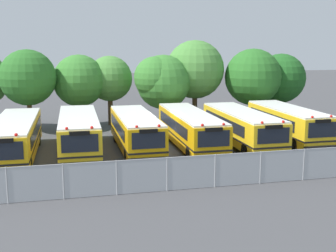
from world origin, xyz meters
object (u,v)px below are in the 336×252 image
object	(u,v)px
school_bus_2	(136,131)
tree_4	(161,81)
tree_1	(29,77)
traffic_cone	(18,186)
school_bus_3	(190,128)
school_bus_0	(15,137)
school_bus_4	(242,126)
school_bus_1	(79,132)
tree_2	(79,80)
tree_7	(281,78)
tree_6	(252,76)
school_bus_5	(288,123)
tree_3	(109,79)
tree_5	(194,69)

from	to	relation	value
school_bus_2	tree_4	size ratio (longest dim) A/B	1.55
tree_1	traffic_cone	distance (m)	15.67
school_bus_2	school_bus_3	size ratio (longest dim) A/B	0.92
school_bus_3	tree_4	size ratio (longest dim) A/B	1.69
school_bus_0	tree_1	bearing A→B (deg)	-91.81
school_bus_4	school_bus_3	bearing A→B (deg)	-3.17
school_bus_1	traffic_cone	bearing A→B (deg)	66.96
tree_2	tree_7	size ratio (longest dim) A/B	1.00
school_bus_2	tree_2	world-z (taller)	tree_2
school_bus_1	tree_1	size ratio (longest dim) A/B	1.50
tree_2	tree_6	bearing A→B (deg)	-7.52
tree_2	traffic_cone	size ratio (longest dim) A/B	10.60
school_bus_2	tree_4	world-z (taller)	tree_4
tree_7	school_bus_5	bearing A→B (deg)	-114.07
school_bus_1	school_bus_2	distance (m)	3.76
school_bus_4	tree_3	bearing A→B (deg)	-50.84
school_bus_3	tree_1	xyz separation A→B (m)	(-11.02, 8.11, 3.12)
tree_5	traffic_cone	bearing A→B (deg)	-130.93
tree_1	tree_6	bearing A→B (deg)	-2.03
tree_4	tree_3	bearing A→B (deg)	150.79
tree_4	school_bus_3	bearing A→B (deg)	-87.39
school_bus_2	tree_2	xyz separation A→B (m)	(-3.25, 9.42, 2.69)
school_bus_4	traffic_cone	distance (m)	16.04
school_bus_2	tree_1	size ratio (longest dim) A/B	1.44
school_bus_1	tree_3	size ratio (longest dim) A/B	1.65
tree_7	school_bus_2	bearing A→B (deg)	-151.43
school_bus_4	tree_3	size ratio (longest dim) A/B	1.65
tree_4	tree_5	bearing A→B (deg)	19.31
school_bus_1	school_bus_4	xyz separation A→B (m)	(11.30, -0.32, -0.05)
school_bus_0	school_bus_5	world-z (taller)	school_bus_5
tree_1	tree_7	size ratio (longest dim) A/B	1.07
school_bus_2	tree_4	xyz separation A→B (m)	(3.47, 7.71, 2.67)
tree_5	traffic_cone	world-z (taller)	tree_5
school_bus_0	tree_6	xyz separation A→B (m)	(19.31, 7.74, 2.90)
tree_3	tree_6	bearing A→B (deg)	-11.79
school_bus_0	school_bus_4	size ratio (longest dim) A/B	1.06
school_bus_5	tree_3	bearing A→B (deg)	-38.87
school_bus_1	tree_5	size ratio (longest dim) A/B	1.35
school_bus_2	tree_3	world-z (taller)	tree_3
tree_2	tree_5	world-z (taller)	tree_5
tree_2	school_bus_1	bearing A→B (deg)	-93.09
school_bus_3	school_bus_5	size ratio (longest dim) A/B	1.13
school_bus_5	tree_3	size ratio (longest dim) A/B	1.52
tree_4	school_bus_5	bearing A→B (deg)	-44.12
tree_7	tree_4	bearing A→B (deg)	-178.05
school_bus_3	tree_5	bearing A→B (deg)	-107.26
school_bus_4	tree_3	world-z (taller)	tree_3
school_bus_5	tree_4	bearing A→B (deg)	-43.37
school_bus_1	school_bus_2	bearing A→B (deg)	179.92
school_bus_2	traffic_cone	world-z (taller)	school_bus_2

